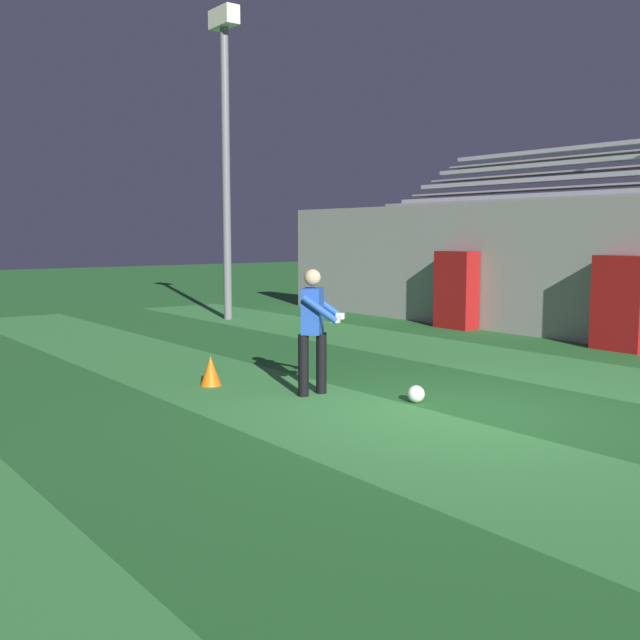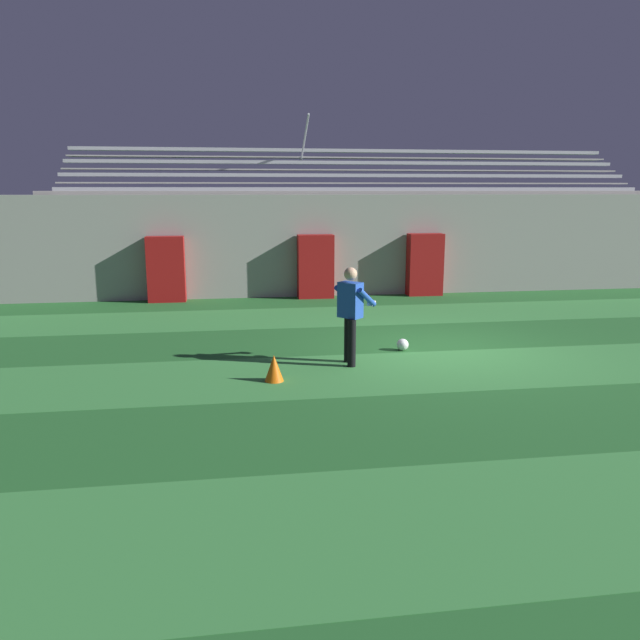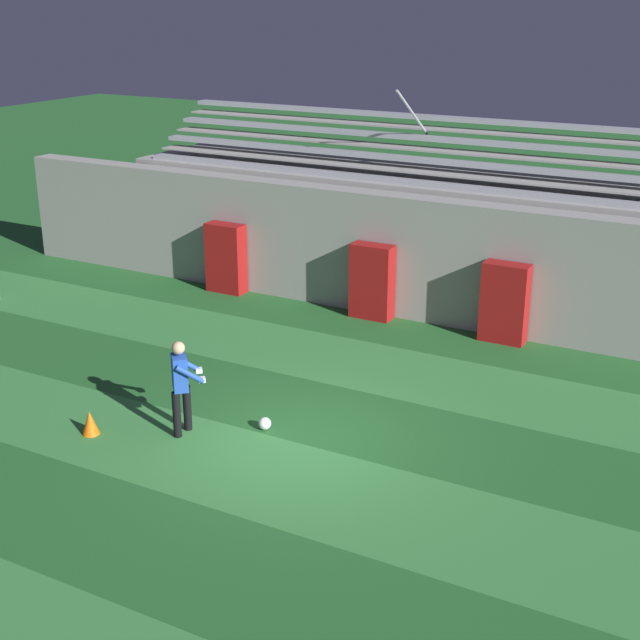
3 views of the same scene
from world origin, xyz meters
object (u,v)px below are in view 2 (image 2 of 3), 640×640
Objects in this scene: padding_pillar_gate_right at (425,265)px; padding_pillar_far_left at (166,269)px; goalkeeper at (351,309)px; soccer_ball at (403,345)px; padding_pillar_gate_left at (316,267)px; traffic_cone at (274,368)px.

padding_pillar_far_left is (-7.11, 0.00, 0.00)m from padding_pillar_gate_right.
padding_pillar_far_left is 7.65m from goalkeeper.
soccer_ball is (-2.31, -5.95, -0.76)m from padding_pillar_gate_right.
padding_pillar_gate_right is 7.88× the size of soccer_ball.
padding_pillar_far_left is at bearing 180.00° from padding_pillar_gate_right.
padding_pillar_gate_left reaches higher than traffic_cone.
padding_pillar_far_left is at bearing 180.00° from padding_pillar_gate_left.
traffic_cone is (2.29, -7.50, -0.66)m from padding_pillar_far_left.
padding_pillar_far_left is (-4.00, 0.00, 0.00)m from padding_pillar_gate_left.
padding_pillar_gate_left and padding_pillar_far_left have the same top height.
padding_pillar_far_left is 1.04× the size of goalkeeper.
soccer_ball is 2.95m from traffic_cone.
traffic_cone is (-2.51, -1.55, 0.10)m from soccer_ball.
soccer_ball is at bearing -111.21° from padding_pillar_gate_right.
goalkeeper reaches higher than soccer_ball.
soccer_ball is at bearing -82.36° from padding_pillar_gate_left.
goalkeeper is (3.66, -6.71, 0.09)m from padding_pillar_far_left.
goalkeeper is at bearing -92.94° from padding_pillar_gate_left.
traffic_cone is at bearing -73.03° from padding_pillar_far_left.
goalkeeper is at bearing -61.42° from padding_pillar_far_left.
padding_pillar_gate_left is 7.72m from traffic_cone.
padding_pillar_gate_right reaches higher than goalkeeper.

